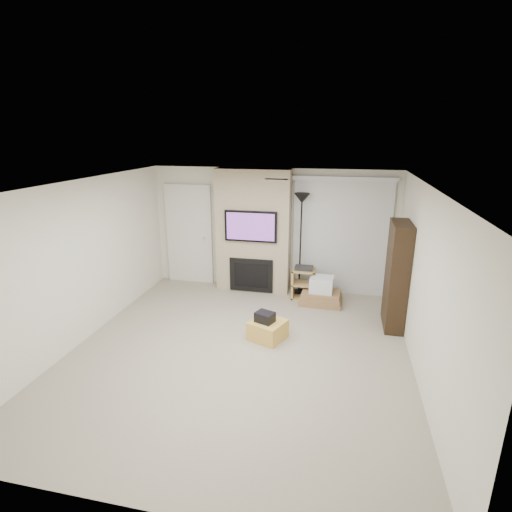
% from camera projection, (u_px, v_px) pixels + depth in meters
% --- Properties ---
extents(floor, '(5.00, 5.50, 0.00)m').
position_uv_depth(floor, '(239.00, 351.00, 6.03)').
color(floor, '#9E937E').
rests_on(floor, ground).
extents(ceiling, '(5.00, 5.50, 0.00)m').
position_uv_depth(ceiling, '(237.00, 185.00, 5.29)').
color(ceiling, white).
rests_on(ceiling, wall_back).
extents(wall_back, '(5.00, 0.00, 2.50)m').
position_uv_depth(wall_back, '(272.00, 230.00, 8.22)').
color(wall_back, silver).
rests_on(wall_back, ground).
extents(wall_front, '(5.00, 0.00, 2.50)m').
position_uv_depth(wall_front, '(148.00, 391.00, 3.09)').
color(wall_front, silver).
rests_on(wall_front, ground).
extents(wall_left, '(0.00, 5.50, 2.50)m').
position_uv_depth(wall_left, '(82.00, 262.00, 6.17)').
color(wall_left, silver).
rests_on(wall_left, ground).
extents(wall_right, '(0.00, 5.50, 2.50)m').
position_uv_depth(wall_right, '(425.00, 288.00, 5.15)').
color(wall_right, silver).
rests_on(wall_right, ground).
extents(hvac_vent, '(0.35, 0.18, 0.01)m').
position_uv_depth(hvac_vent, '(276.00, 179.00, 5.95)').
color(hvac_vent, silver).
rests_on(hvac_vent, ceiling).
extents(ottoman, '(0.65, 0.65, 0.30)m').
position_uv_depth(ottoman, '(268.00, 330.00, 6.38)').
color(ottoman, gold).
rests_on(ottoman, floor).
extents(black_bag, '(0.34, 0.31, 0.16)m').
position_uv_depth(black_bag, '(265.00, 317.00, 6.29)').
color(black_bag, black).
rests_on(black_bag, ottoman).
extents(fireplace_wall, '(1.50, 0.47, 2.50)m').
position_uv_depth(fireplace_wall, '(253.00, 232.00, 8.10)').
color(fireplace_wall, tan).
rests_on(fireplace_wall, floor).
extents(entry_door, '(1.02, 0.11, 2.14)m').
position_uv_depth(entry_door, '(190.00, 235.00, 8.61)').
color(entry_door, silver).
rests_on(entry_door, floor).
extents(vertical_blinds, '(1.98, 0.10, 2.37)m').
position_uv_depth(vertical_blinds, '(341.00, 233.00, 7.89)').
color(vertical_blinds, silver).
rests_on(vertical_blinds, floor).
extents(floor_lamp, '(0.30, 0.30, 2.06)m').
position_uv_depth(floor_lamp, '(301.00, 216.00, 7.76)').
color(floor_lamp, black).
rests_on(floor_lamp, floor).
extents(av_stand, '(0.45, 0.38, 0.66)m').
position_uv_depth(av_stand, '(304.00, 281.00, 7.90)').
color(av_stand, tan).
rests_on(av_stand, floor).
extents(box_stack, '(0.82, 0.64, 0.53)m').
position_uv_depth(box_stack, '(321.00, 293.00, 7.70)').
color(box_stack, olive).
rests_on(box_stack, floor).
extents(bookshelf, '(0.30, 0.80, 1.80)m').
position_uv_depth(bookshelf, '(397.00, 276.00, 6.59)').
color(bookshelf, black).
rests_on(bookshelf, floor).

